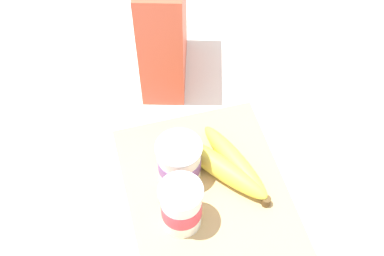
% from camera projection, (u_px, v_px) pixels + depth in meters
% --- Properties ---
extents(ground_plane, '(2.40, 2.40, 0.00)m').
position_uv_depth(ground_plane, '(209.00, 203.00, 0.83)').
color(ground_plane, white).
extents(cutting_board, '(0.35, 0.26, 0.02)m').
position_uv_depth(cutting_board, '(209.00, 200.00, 0.83)').
color(cutting_board, tan).
rests_on(cutting_board, ground_plane).
extents(cereal_box, '(0.19, 0.13, 0.24)m').
position_uv_depth(cereal_box, '(165.00, 24.00, 0.91)').
color(cereal_box, '#D85138').
rests_on(cereal_box, ground_plane).
extents(yogurt_cup_front, '(0.07, 0.07, 0.10)m').
position_uv_depth(yogurt_cup_front, '(181.00, 206.00, 0.76)').
color(yogurt_cup_front, white).
rests_on(yogurt_cup_front, cutting_board).
extents(yogurt_cup_back, '(0.07, 0.07, 0.08)m').
position_uv_depth(yogurt_cup_back, '(179.00, 161.00, 0.81)').
color(yogurt_cup_back, white).
rests_on(yogurt_cup_back, cutting_board).
extents(banana_bunch, '(0.18, 0.14, 0.04)m').
position_uv_depth(banana_bunch, '(226.00, 165.00, 0.83)').
color(banana_bunch, yellow).
rests_on(banana_bunch, cutting_board).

